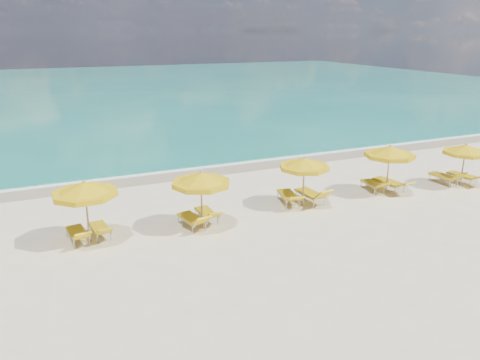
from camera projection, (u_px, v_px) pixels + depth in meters
name	position (u px, v px, depth m)	size (l,w,h in m)	color
ground_plane	(255.00, 218.00, 19.02)	(120.00, 120.00, 0.00)	beige
ocean	(97.00, 90.00, 60.89)	(120.00, 80.00, 0.30)	#14725F
wet_sand_band	(197.00, 171.00, 25.48)	(120.00, 2.60, 0.01)	tan
foam_line	(192.00, 167.00, 26.18)	(120.00, 1.20, 0.03)	white
whitecap_near	(67.00, 144.00, 31.55)	(14.00, 0.36, 0.05)	white
whitecap_far	(221.00, 114.00, 43.02)	(18.00, 0.30, 0.05)	white
umbrella_1	(85.00, 190.00, 16.29)	(3.06, 3.06, 2.34)	tan
umbrella_2	(201.00, 180.00, 17.51)	(2.35, 2.35, 2.31)	tan
umbrella_3	(304.00, 164.00, 19.87)	(2.18, 2.18, 2.20)	tan
umbrella_4	(390.00, 152.00, 21.38)	(2.42, 2.42, 2.33)	tan
umbrella_5	(465.00, 150.00, 22.49)	(2.57, 2.57, 2.14)	tan
lounger_1_left	(78.00, 236.00, 16.83)	(0.80, 1.83, 0.77)	#A5A8AD
lounger_1_right	(100.00, 232.00, 17.26)	(0.71, 1.72, 0.72)	#A5A8AD
lounger_2_left	(192.00, 222.00, 18.07)	(0.89, 1.88, 0.82)	#A5A8AD
lounger_2_right	(207.00, 216.00, 18.71)	(0.63, 1.76, 0.74)	#A5A8AD
lounger_3_left	(288.00, 199.00, 20.55)	(1.02, 2.06, 0.77)	#A5A8AD
lounger_3_right	(311.00, 197.00, 20.71)	(0.82, 2.02, 0.92)	#A5A8AD
lounger_4_left	(373.00, 187.00, 22.21)	(0.74, 1.79, 0.74)	#A5A8AD
lounger_4_right	(389.00, 186.00, 22.28)	(0.93, 2.15, 0.77)	#A5A8AD
lounger_5_left	(444.00, 179.00, 23.25)	(0.71, 1.87, 0.87)	#A5A8AD
lounger_5_right	(463.00, 178.00, 23.42)	(0.92, 1.99, 0.71)	#A5A8AD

